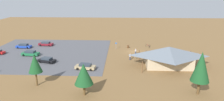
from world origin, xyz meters
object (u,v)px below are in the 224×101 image
Objects in this scene: bicycle_purple_near_sign at (149,47)px; bicycle_yellow_trailside at (148,52)px; lot_sign at (116,45)px; visitor_at_bikes at (130,56)px; pine_far_west at (84,74)px; car_maroon_front_row at (46,44)px; car_green_by_curb at (30,53)px; pine_center at (35,64)px; bicycle_green_front_row at (144,56)px; visitor_near_lot at (136,51)px; bicycle_white_mid_cluster at (133,56)px; car_tan_second_row at (85,66)px; bicycle_black_yard_center at (138,57)px; bicycle_silver_by_bin at (157,51)px; bicycle_red_near_porch at (148,45)px; car_black_aisle_side at (47,60)px; bike_pavilion at (169,55)px; bicycle_teal_edge_north at (147,54)px; car_blue_inner_stall at (24,46)px; pine_west at (201,67)px; trash_bin at (128,47)px.

bicycle_purple_near_sign is 1.18× the size of bicycle_yellow_trailside.
lot_sign is 11.24m from visitor_at_bikes.
pine_far_west is 38.31m from car_maroon_front_row.
lot_sign is at bearing -161.08° from car_green_by_curb.
pine_center reaches higher than bicycle_green_front_row.
pine_far_west is 3.52× the size of visitor_near_lot.
bicycle_yellow_trailside is at bearing -131.72° from visitor_at_bikes.
bicycle_white_mid_cluster is 0.28× the size of car_tan_second_row.
pine_center is 27.85m from bicycle_black_yard_center.
bicycle_silver_by_bin is 7.01m from visitor_near_lot.
bicycle_red_near_porch is 0.33× the size of car_green_by_curb.
car_black_aisle_side is (29.86, 10.69, 0.34)m from bicycle_silver_by_bin.
bicycle_red_near_porch is 1.16× the size of bicycle_white_mid_cluster.
bike_pavilion is 2.92× the size of car_maroon_front_row.
bicycle_white_mid_cluster reaches higher than bicycle_yellow_trailside.
bicycle_white_mid_cluster is 0.29× the size of car_black_aisle_side.
car_blue_inner_stall is (38.53, -5.76, 0.41)m from bicycle_teal_edge_north.
bike_pavilion reaches higher than car_black_aisle_side.
car_black_aisle_side is at bearing 32.13° from bicycle_red_near_porch.
pine_center reaches higher than visitor_near_lot.
car_black_aisle_side is (30.56, -1.03, -2.14)m from bike_pavilion.
pine_far_west is 4.79× the size of bicycle_black_yard_center.
pine_center reaches higher than bicycle_white_mid_cluster.
bicycle_silver_by_bin reaches higher than bicycle_yellow_trailside.
visitor_near_lot is (4.80, 7.16, 0.51)m from bicycle_purple_near_sign.
pine_west is at bearing 176.16° from pine_center.
trash_bin is at bearing 19.21° from bicycle_red_near_porch.
trash_bin reaches higher than bicycle_silver_by_bin.
car_tan_second_row is (14.62, 10.41, 0.37)m from bicycle_green_front_row.
pine_center is at bearing 43.14° from bicycle_yellow_trailside.
bicycle_yellow_trailside is at bearing -141.51° from bicycle_white_mid_cluster.
pine_center is at bearing 23.75° from bike_pavilion.
car_blue_inner_stall reaches higher than bicycle_silver_by_bin.
bike_pavilion is 11.32× the size of bicycle_black_yard_center.
car_tan_second_row reaches higher than bicycle_white_mid_cluster.
pine_center is at bearing 61.46° from lot_sign.
bike_pavilion reaches higher than bicycle_white_mid_cluster.
car_black_aisle_side is (25.30, 6.11, 0.35)m from bicycle_green_front_row.
car_tan_second_row is 28.90m from car_blue_inner_stall.
pine_center reaches higher than bicycle_silver_by_bin.
visitor_at_bikes is at bearing -25.12° from bike_pavilion.
visitor_at_bikes is (1.02, 2.63, 0.57)m from bicycle_white_mid_cluster.
trash_bin is 34.20m from pine_center.
bicycle_silver_by_bin is at bearing -136.02° from bicycle_black_yard_center.
car_blue_inner_stall is at bearing -10.92° from bicycle_green_front_row.
lot_sign is at bearing -41.73° from visitor_near_lot.
bicycle_purple_near_sign is at bearing -115.41° from pine_far_west.
car_blue_inner_stall is at bearing -60.81° from pine_center.
car_maroon_front_row is at bearing -25.57° from bike_pavilion.
bicycle_teal_edge_north is at bearing -124.73° from bicycle_green_front_row.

